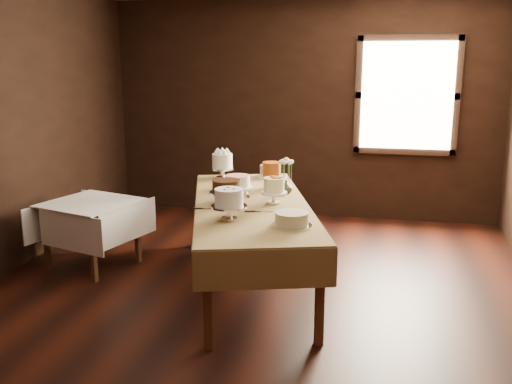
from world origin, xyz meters
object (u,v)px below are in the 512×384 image
object	(u,v)px
cake_chocolate	(226,192)
cake_cream	(292,220)
side_table	(91,209)
cake_meringue	(222,167)
cake_caramel	(271,177)
cake_speckled	(270,171)
cake_server_b	(293,215)
cake_swirl	(229,206)
flower_vase	(286,187)
cake_server_c	(247,193)
cake_flowers	(274,192)
cake_server_a	(264,212)
cake_server_e	(212,209)
cake_server_d	(281,194)
display_table	(251,209)
cake_lattice	(237,182)

from	to	relation	value
cake_chocolate	cake_cream	xyz separation A→B (m)	(0.68, -0.60, -0.05)
side_table	cake_meringue	world-z (taller)	cake_meringue
cake_cream	cake_caramel	bearing A→B (deg)	107.58
cake_speckled	cake_server_b	bearing A→B (deg)	-71.95
cake_swirl	flower_vase	xyz separation A→B (m)	(0.30, 0.99, -0.05)
cake_chocolate	cake_server_b	bearing A→B (deg)	-23.07
cake_meringue	cake_speckled	bearing A→B (deg)	18.85
cake_speckled	cake_server_c	size ratio (longest dim) A/B	1.16
cake_server_b	cake_flowers	bearing A→B (deg)	154.54
cake_speckled	cake_chocolate	bearing A→B (deg)	-97.66
cake_server_a	cake_server_b	bearing A→B (deg)	-24.39
cake_server_e	cake_caramel	bearing A→B (deg)	57.85
cake_chocolate	cake_cream	distance (m)	0.91
cake_meringue	cake_cream	xyz separation A→B (m)	(1.01, -1.63, -0.07)
cake_flowers	flower_vase	size ratio (longest dim) A/B	2.00
side_table	cake_chocolate	size ratio (longest dim) A/B	3.06
side_table	cake_server_d	world-z (taller)	cake_server_d
cake_flowers	cake_cream	world-z (taller)	cake_flowers
cake_cream	cake_server_a	size ratio (longest dim) A/B	1.32
cake_speckled	side_table	bearing A→B (deg)	-147.89
cake_server_a	flower_vase	bearing A→B (deg)	69.32
display_table	cake_lattice	world-z (taller)	cake_lattice
cake_lattice	cake_meringue	bearing A→B (deg)	122.76
cake_speckled	cake_server_a	size ratio (longest dim) A/B	1.16
side_table	cake_chocolate	world-z (taller)	cake_chocolate
cake_cream	cake_server_c	size ratio (longest dim) A/B	1.32
cake_swirl	cake_server_e	size ratio (longest dim) A/B	1.24
cake_meringue	cake_caramel	xyz separation A→B (m)	(0.61, -0.38, -0.01)
cake_flowers	cake_server_c	size ratio (longest dim) A/B	1.06
side_table	cake_lattice	size ratio (longest dim) A/B	2.98
side_table	cake_server_b	size ratio (longest dim) A/B	4.14
cake_speckled	flower_vase	world-z (taller)	cake_speckled
cake_swirl	cake_cream	size ratio (longest dim) A/B	0.94
cake_flowers	flower_vase	xyz separation A→B (m)	(0.04, 0.40, -0.04)
cake_server_a	flower_vase	xyz separation A→B (m)	(0.07, 0.70, 0.06)
cake_chocolate	cake_flowers	xyz separation A→B (m)	(0.42, 0.07, 0.01)
display_table	flower_vase	size ratio (longest dim) A/B	21.34
cake_lattice	cake_swirl	bearing A→B (deg)	-79.10
cake_lattice	cake_speckled	bearing A→B (deg)	69.99
cake_caramel	cake_flowers	xyz separation A→B (m)	(0.14, -0.59, -0.01)
cake_caramel	cake_server_b	xyz separation A→B (m)	(0.36, -0.93, -0.11)
cake_meringue	cake_server_e	bearing A→B (deg)	-78.38
cake_lattice	cake_server_d	xyz separation A→B (m)	(0.47, -0.18, -0.05)
cake_lattice	cake_server_a	distance (m)	0.96
cake_flowers	cake_server_b	bearing A→B (deg)	-56.49
display_table	cake_chocolate	size ratio (longest dim) A/B	8.37
cake_chocolate	cake_flowers	bearing A→B (deg)	9.17
cake_meringue	cake_server_b	bearing A→B (deg)	-53.49
cake_lattice	cake_server_d	world-z (taller)	cake_lattice
cake_caramel	cake_chocolate	world-z (taller)	cake_caramel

